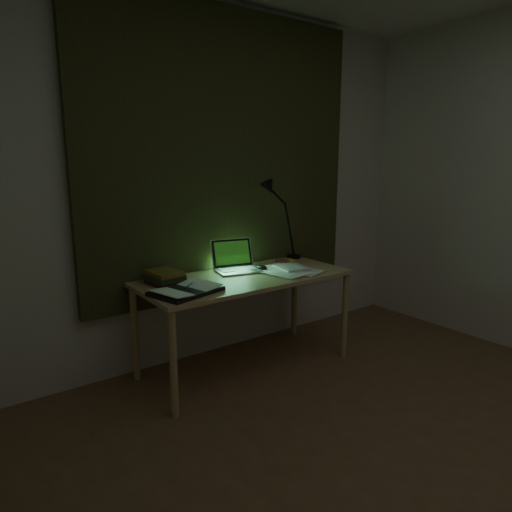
{
  "coord_description": "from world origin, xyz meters",
  "views": [
    {
      "loc": [
        -1.81,
        -0.85,
        1.43
      ],
      "look_at": [
        -0.1,
        1.48,
        0.82
      ],
      "focal_mm": 32.0,
      "sensor_mm": 36.0,
      "label": 1
    }
  ],
  "objects_px": {
    "book_stack": "(162,277)",
    "desk_lamp": "(295,221)",
    "laptop": "(239,257)",
    "desk": "(246,322)",
    "loose_papers": "(282,269)",
    "open_textbook": "(186,290)"
  },
  "relations": [
    {
      "from": "book_stack",
      "to": "desk_lamp",
      "type": "relative_size",
      "value": 0.38
    },
    {
      "from": "desk",
      "to": "desk_lamp",
      "type": "bearing_deg",
      "value": 21.25
    },
    {
      "from": "laptop",
      "to": "open_textbook",
      "type": "distance_m",
      "value": 0.6
    },
    {
      "from": "desk",
      "to": "open_textbook",
      "type": "distance_m",
      "value": 0.63
    },
    {
      "from": "desk",
      "to": "desk_lamp",
      "type": "distance_m",
      "value": 0.94
    },
    {
      "from": "desk",
      "to": "laptop",
      "type": "relative_size",
      "value": 4.25
    },
    {
      "from": "desk",
      "to": "open_textbook",
      "type": "bearing_deg",
      "value": -167.0
    },
    {
      "from": "book_stack",
      "to": "loose_papers",
      "type": "xyz_separation_m",
      "value": [
        0.84,
        -0.17,
        -0.04
      ]
    },
    {
      "from": "open_textbook",
      "to": "loose_papers",
      "type": "bearing_deg",
      "value": -7.64
    },
    {
      "from": "desk_lamp",
      "to": "laptop",
      "type": "bearing_deg",
      "value": -156.52
    },
    {
      "from": "desk",
      "to": "loose_papers",
      "type": "bearing_deg",
      "value": -2.55
    },
    {
      "from": "laptop",
      "to": "desk",
      "type": "bearing_deg",
      "value": -90.3
    },
    {
      "from": "open_textbook",
      "to": "book_stack",
      "type": "height_order",
      "value": "book_stack"
    },
    {
      "from": "loose_papers",
      "to": "desk_lamp",
      "type": "bearing_deg",
      "value": 37.97
    },
    {
      "from": "book_stack",
      "to": "loose_papers",
      "type": "height_order",
      "value": "book_stack"
    },
    {
      "from": "laptop",
      "to": "book_stack",
      "type": "relative_size",
      "value": 1.5
    },
    {
      "from": "desk",
      "to": "laptop",
      "type": "xyz_separation_m",
      "value": [
        0.03,
        0.13,
        0.44
      ]
    },
    {
      "from": "desk",
      "to": "open_textbook",
      "type": "height_order",
      "value": "open_textbook"
    },
    {
      "from": "desk",
      "to": "open_textbook",
      "type": "xyz_separation_m",
      "value": [
        -0.51,
        -0.12,
        0.35
      ]
    },
    {
      "from": "desk",
      "to": "laptop",
      "type": "distance_m",
      "value": 0.46
    },
    {
      "from": "desk",
      "to": "loose_papers",
      "type": "distance_m",
      "value": 0.46
    },
    {
      "from": "open_textbook",
      "to": "book_stack",
      "type": "distance_m",
      "value": 0.27
    }
  ]
}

